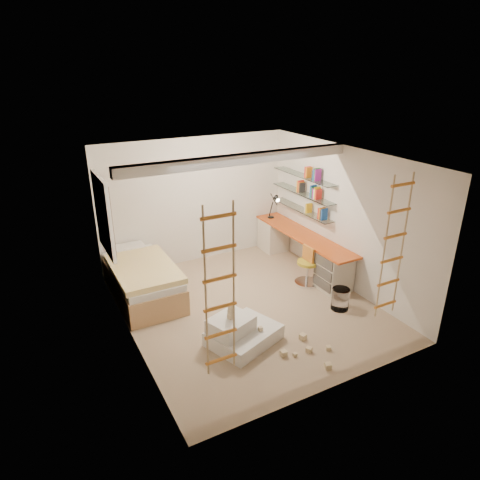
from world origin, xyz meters
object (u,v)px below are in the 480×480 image
desk (301,249)px  bed (143,280)px  play_platform (240,332)px  swivel_chair (307,270)px

desk → bed: 3.22m
play_platform → desk: bearing=36.1°
desk → swivel_chair: size_ratio=3.62×
desk → swivel_chair: (-0.32, -0.65, -0.12)m
bed → swivel_chair: bearing=-19.3°
desk → swivel_chair: bearing=-116.1°
bed → swivel_chair: 3.05m
desk → play_platform: 2.87m
desk → bed: bearing=173.5°
bed → play_platform: (0.89, -2.05, -0.16)m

